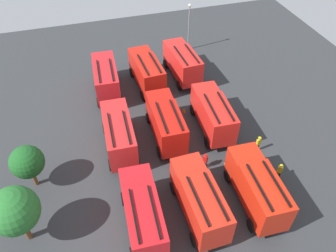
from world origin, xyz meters
name	(u,v)px	position (x,y,z in m)	size (l,w,h in m)	color
ground_plane	(168,136)	(0.00, 0.00, 0.00)	(55.33, 55.33, 0.00)	#2D3033
fire_truck_0	(257,187)	(-9.47, -4.57, 2.15)	(7.29, 2.99, 3.88)	red
fire_truck_1	(213,113)	(-0.24, -4.58, 2.15)	(7.32, 3.05, 3.88)	red
fire_truck_2	(182,62)	(9.41, -4.58, 2.15)	(7.31, 3.04, 3.88)	red
fire_truck_3	(199,199)	(-9.24, 0.23, 2.15)	(7.25, 2.87, 3.88)	red
fire_truck_4	(166,121)	(-0.09, 0.25, 2.15)	(7.27, 2.93, 3.88)	red
fire_truck_5	(147,71)	(8.80, -0.04, 2.15)	(7.32, 3.07, 3.88)	red
fire_truck_6	(143,213)	(-9.17, 4.70, 2.15)	(7.32, 3.05, 3.88)	red
fire_truck_7	(119,133)	(-0.38, 4.89, 2.15)	(7.29, 3.00, 3.88)	red
fire_truck_8	(106,77)	(8.84, 4.67, 2.15)	(7.33, 3.10, 3.88)	red
firefighter_0	(258,143)	(-4.32, -7.65, 1.00)	(0.31, 0.46, 1.78)	black
firefighter_1	(279,171)	(-7.82, -7.86, 0.98)	(0.46, 0.47, 1.74)	black
firefighter_2	(205,160)	(-4.82, -2.05, 0.97)	(0.48, 0.44, 1.73)	black
tree_0	(14,211)	(-7.44, 13.31, 3.67)	(3.52, 3.52, 5.46)	brown
tree_1	(27,162)	(-2.37, 12.76, 2.94)	(2.82, 2.82, 4.37)	brown
traffic_cone_0	(225,105)	(2.54, -7.38, 0.29)	(0.41, 0.41, 0.59)	#F2600C
traffic_cone_1	(184,110)	(3.05, -2.72, 0.28)	(0.39, 0.39, 0.55)	#F2600C
traffic_cone_2	(216,100)	(3.61, -6.71, 0.32)	(0.45, 0.45, 0.64)	#F2600C
lamppost	(189,24)	(15.41, -7.44, 3.78)	(0.36, 0.36, 6.43)	slate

